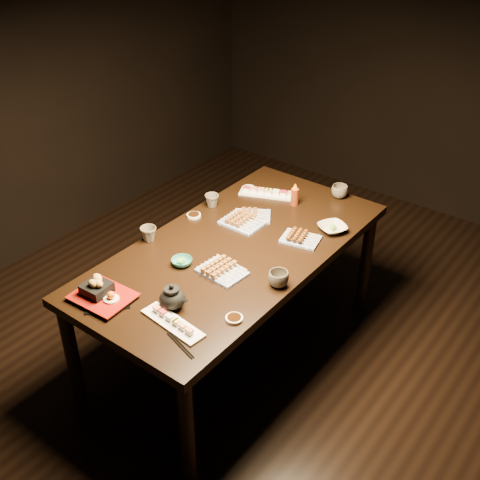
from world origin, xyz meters
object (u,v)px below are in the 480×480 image
at_px(dining_table, 235,302).
at_px(yakitori_plate_right, 222,268).
at_px(yakitori_plate_left, 252,213).
at_px(edamame_bowl_green, 182,262).
at_px(teacup_far_right, 340,192).
at_px(edamame_bowl_cream, 332,228).
at_px(sushi_platter_near, 173,321).
at_px(teacup_near_left, 149,234).
at_px(teacup_mid_right, 278,279).
at_px(yakitori_plate_center, 242,220).
at_px(tempura_tray, 102,291).
at_px(condiment_bottle, 295,194).
at_px(teacup_far_left, 212,201).
at_px(teapot, 172,296).
at_px(sushi_platter_far, 269,192).

relative_size(dining_table, yakitori_plate_right, 7.89).
xyz_separation_m(yakitori_plate_left, edamame_bowl_green, (-0.00, -0.60, -0.01)).
height_order(yakitori_plate_right, teacup_far_right, teacup_far_right).
height_order(dining_table, edamame_bowl_cream, edamame_bowl_cream).
distance_m(sushi_platter_near, edamame_bowl_green, 0.46).
bearing_deg(edamame_bowl_cream, yakitori_plate_left, -161.21).
relative_size(dining_table, edamame_bowl_green, 16.83).
xyz_separation_m(edamame_bowl_cream, teacup_far_right, (-0.16, 0.36, 0.02)).
bearing_deg(teacup_near_left, yakitori_plate_left, 61.29).
distance_m(sushi_platter_near, teacup_mid_right, 0.56).
height_order(yakitori_plate_center, teacup_far_right, teacup_far_right).
bearing_deg(teacup_mid_right, tempura_tray, -135.08).
distance_m(edamame_bowl_cream, condiment_bottle, 0.36).
bearing_deg(yakitori_plate_left, teacup_mid_right, -76.18).
bearing_deg(edamame_bowl_green, yakitori_plate_left, 89.86).
bearing_deg(edamame_bowl_cream, teacup_far_right, 114.20).
relative_size(teacup_far_left, teapot, 0.58).
distance_m(teacup_near_left, teacup_far_left, 0.50).
bearing_deg(sushi_platter_far, teacup_far_left, 36.92).
bearing_deg(teacup_far_right, edamame_bowl_cream, -65.80).
height_order(sushi_platter_far, yakitori_plate_center, yakitori_plate_center).
height_order(dining_table, yakitori_plate_left, yakitori_plate_left).
bearing_deg(edamame_bowl_cream, sushi_platter_far, 166.54).
xyz_separation_m(sushi_platter_far, teacup_near_left, (-0.22, -0.82, 0.02)).
distance_m(yakitori_plate_left, teacup_far_left, 0.27).
bearing_deg(teacup_near_left, yakitori_plate_right, 0.75).
xyz_separation_m(edamame_bowl_cream, condiment_bottle, (-0.33, 0.12, 0.05)).
height_order(sushi_platter_far, edamame_bowl_cream, sushi_platter_far).
height_order(sushi_platter_near, yakitori_plate_center, yakitori_plate_center).
bearing_deg(yakitori_plate_right, sushi_platter_near, -76.36).
xyz_separation_m(sushi_platter_far, edamame_bowl_green, (0.08, -0.88, -0.01)).
xyz_separation_m(yakitori_plate_left, tempura_tray, (-0.10, -1.04, 0.02)).
xyz_separation_m(yakitori_plate_left, teacup_far_right, (0.28, 0.52, 0.01)).
xyz_separation_m(yakitori_plate_right, teacup_far_right, (0.07, 1.05, 0.01)).
bearing_deg(teacup_near_left, edamame_bowl_green, -11.56).
height_order(yakitori_plate_center, edamame_bowl_green, yakitori_plate_center).
xyz_separation_m(yakitori_plate_center, teacup_mid_right, (0.49, -0.35, 0.01)).
distance_m(sushi_platter_far, teacup_far_right, 0.43).
distance_m(yakitori_plate_right, tempura_tray, 0.59).
bearing_deg(edamame_bowl_green, condiment_bottle, 82.63).
bearing_deg(condiment_bottle, dining_table, -90.02).
distance_m(edamame_bowl_green, condiment_bottle, 0.88).
bearing_deg(tempura_tray, teacup_far_left, 96.11).
xyz_separation_m(sushi_platter_near, condiment_bottle, (-0.17, 1.24, 0.05)).
height_order(tempura_tray, teacup_far_left, tempura_tray).
xyz_separation_m(teacup_mid_right, teapot, (-0.30, -0.43, 0.02)).
xyz_separation_m(yakitori_plate_left, teacup_near_left, (-0.30, -0.54, 0.01)).
xyz_separation_m(tempura_tray, condiment_bottle, (0.22, 1.31, 0.02)).
bearing_deg(teacup_mid_right, sushi_platter_far, 128.22).
bearing_deg(teacup_far_left, sushi_platter_near, -59.58).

